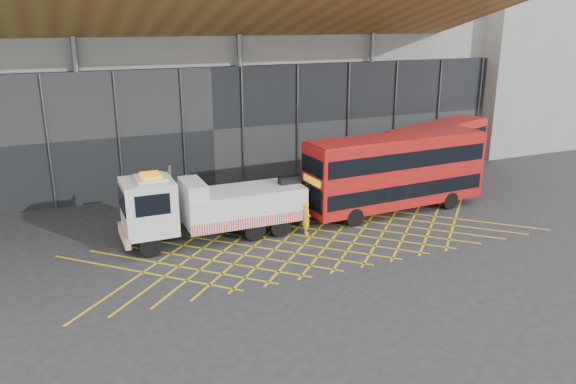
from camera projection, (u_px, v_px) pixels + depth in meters
name	position (u px, v px, depth m)	size (l,w,h in m)	color
ground_plane	(244.00, 255.00, 27.10)	(120.00, 120.00, 0.00)	#262729
road_markings	(318.00, 242.00, 28.64)	(24.76, 7.16, 0.01)	gold
construction_building	(182.00, 47.00, 41.28)	(55.00, 23.97, 18.00)	gray
east_building	(517.00, 30.00, 50.49)	(15.00, 12.00, 20.00)	gray
recovery_truck	(209.00, 206.00, 28.58)	(11.04, 2.73, 3.86)	black
bus_towed	(396.00, 170.00, 32.61)	(11.25, 3.10, 4.53)	#9E0F0C
bus_second	(437.00, 149.00, 39.38)	(9.93, 5.52, 3.98)	#AD140F
worker	(307.00, 218.00, 29.53)	(0.65, 0.43, 1.79)	yellow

